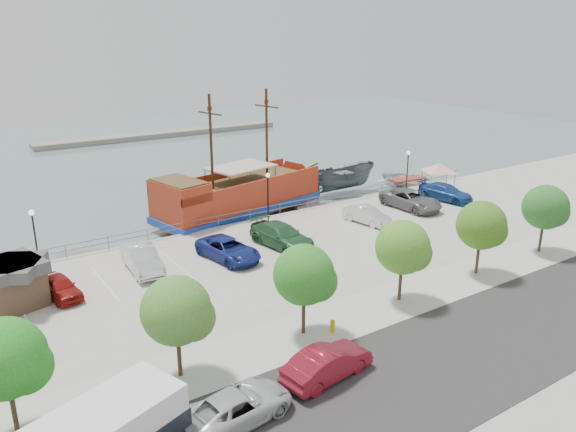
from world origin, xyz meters
TOP-DOWN VIEW (x-y plane):
  - ground at (0.00, 0.00)m, footprint 160.00×160.00m
  - street at (0.00, -16.00)m, footprint 100.00×8.00m
  - sidewalk at (0.00, -10.00)m, footprint 100.00×4.00m
  - seawall_railing at (0.00, 7.80)m, footprint 50.00×0.06m
  - far_shore at (10.00, 55.00)m, footprint 40.00×3.00m
  - pirate_ship at (1.52, 12.04)m, footprint 19.18×8.84m
  - patrol_boat at (13.16, 12.80)m, footprint 7.61×3.87m
  - speedboat at (19.97, 10.22)m, footprint 5.20×7.00m
  - dock_west at (-13.23, 9.20)m, footprint 6.53×3.44m
  - dock_mid at (8.52, 9.20)m, footprint 6.61×4.02m
  - dock_east at (16.61, 9.20)m, footprint 6.61×2.03m
  - shed at (-20.26, 1.88)m, footprint 4.15×4.15m
  - canopy_tent at (19.19, 5.27)m, footprint 5.15×5.15m
  - street_van at (-14.33, -14.26)m, footprint 5.21×2.93m
  - street_sedan at (-9.40, -13.90)m, footprint 4.82×2.23m
  - fire_hydrant at (-6.66, -10.80)m, footprint 0.27×0.27m
  - lamp_post_left at (-18.00, 6.50)m, footprint 0.36×0.36m
  - lamp_post_mid at (0.00, 6.50)m, footprint 0.36×0.36m
  - lamp_post_right at (16.00, 6.50)m, footprint 0.36×0.36m
  - tree_a at (-21.85, -10.07)m, footprint 3.30×3.20m
  - tree_b at (-14.85, -10.07)m, footprint 3.30×3.20m
  - tree_c at (-7.85, -10.07)m, footprint 3.30×3.20m
  - tree_d at (-0.85, -10.07)m, footprint 3.30×3.20m
  - tree_e at (6.15, -10.07)m, footprint 3.30×3.20m
  - tree_f at (13.15, -10.07)m, footprint 3.30×3.20m
  - parked_car_a at (-17.74, 1.64)m, footprint 2.24×4.13m
  - parked_car_b at (-12.23, 2.74)m, footprint 2.11×5.19m
  - parked_car_c at (-6.51, 1.30)m, footprint 3.31×5.68m
  - parked_car_d at (-2.03, 1.30)m, footprint 3.16×6.06m
  - parked_car_f at (6.80, 1.83)m, footprint 2.13×4.46m
  - parked_car_g at (12.83, 2.76)m, footprint 2.99×6.10m
  - parked_car_h at (17.46, 2.80)m, footprint 3.21×5.66m

SIDE VIEW (x-z plane):
  - ground at x=0.00m, z-range -1.00..-1.00m
  - dock_west at x=-13.23m, z-range -1.00..-0.64m
  - dock_mid at x=8.52m, z-range -1.00..-0.64m
  - dock_east at x=16.61m, z-range -1.00..-0.62m
  - far_shore at x=10.00m, z-range -1.00..-0.20m
  - speedboat at x=19.97m, z-range -1.00..0.39m
  - street at x=0.00m, z-range -0.01..0.03m
  - sidewalk at x=0.00m, z-range -0.01..0.04m
  - patrol_boat at x=13.16m, z-range -1.00..1.81m
  - fire_hydrant at x=-6.66m, z-range 0.03..0.81m
  - seawall_railing at x=0.00m, z-range 0.03..1.03m
  - parked_car_a at x=-17.74m, z-range 0.00..1.33m
  - street_van at x=-14.33m, z-range 0.00..1.38m
  - parked_car_f at x=6.80m, z-range 0.00..1.41m
  - parked_car_c at x=-6.51m, z-range 0.00..1.48m
  - street_sedan at x=-9.40m, z-range 0.00..1.53m
  - parked_car_h at x=17.46m, z-range 0.00..1.55m
  - parked_car_g at x=12.83m, z-range 0.00..1.67m
  - parked_car_b at x=-12.23m, z-range 0.00..1.67m
  - parked_car_d at x=-2.03m, z-range 0.00..1.68m
  - pirate_ship at x=1.52m, z-range -4.95..6.94m
  - shed at x=-20.26m, z-range 0.09..2.88m
  - canopy_tent at x=19.19m, z-range 1.23..4.56m
  - lamp_post_left at x=-18.00m, z-range 0.80..5.08m
  - lamp_post_mid at x=0.00m, z-range 0.80..5.08m
  - lamp_post_right at x=16.00m, z-range 0.80..5.08m
  - tree_a at x=-21.85m, z-range 0.80..5.80m
  - tree_b at x=-14.85m, z-range 0.80..5.80m
  - tree_c at x=-7.85m, z-range 0.80..5.80m
  - tree_d at x=-0.85m, z-range 0.80..5.80m
  - tree_e at x=6.15m, z-range 0.80..5.80m
  - tree_f at x=13.15m, z-range 0.80..5.80m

